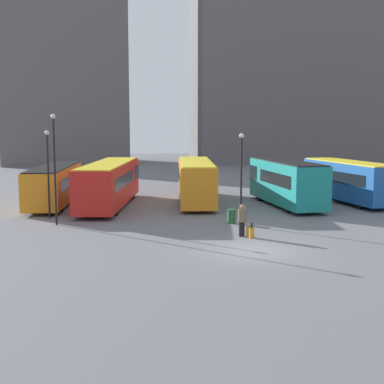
# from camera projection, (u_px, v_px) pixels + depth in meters

# --- Properties ---
(ground_plane) EXTENTS (160.00, 160.00, 0.00)m
(ground_plane) POSITION_uv_depth(u_px,v_px,m) (251.00, 250.00, 25.37)
(ground_plane) COLOR slate
(building_block_left) EXTENTS (17.34, 13.06, 34.60)m
(building_block_left) POSITION_uv_depth(u_px,v_px,m) (67.00, 43.00, 77.00)
(building_block_left) COLOR #5B5656
(building_block_left) RESTS_ON ground_plane
(building_block_right) EXTENTS (30.45, 14.35, 43.95)m
(building_block_right) POSITION_uv_depth(u_px,v_px,m) (295.00, 16.00, 80.69)
(building_block_right) COLOR #5B5656
(building_block_right) RESTS_ON ground_plane
(bus_0) EXTENTS (3.17, 10.64, 2.84)m
(bus_0) POSITION_uv_depth(u_px,v_px,m) (55.00, 184.00, 39.25)
(bus_0) COLOR orange
(bus_0) RESTS_ON ground_plane
(bus_1) EXTENTS (4.53, 12.39, 3.16)m
(bus_1) POSITION_uv_depth(u_px,v_px,m) (110.00, 182.00, 38.44)
(bus_1) COLOR red
(bus_1) RESTS_ON ground_plane
(bus_2) EXTENTS (3.50, 11.19, 3.13)m
(bus_2) POSITION_uv_depth(u_px,v_px,m) (196.00, 180.00, 40.28)
(bus_2) COLOR orange
(bus_2) RESTS_ON ground_plane
(bus_3) EXTENTS (3.25, 9.55, 3.27)m
(bus_3) POSITION_uv_depth(u_px,v_px,m) (286.00, 182.00, 38.69)
(bus_3) COLOR #19847F
(bus_3) RESTS_ON ground_plane
(bus_4) EXTENTS (4.12, 9.76, 3.11)m
(bus_4) POSITION_uv_depth(u_px,v_px,m) (349.00, 180.00, 40.36)
(bus_4) COLOR #1E56A3
(bus_4) RESTS_ON ground_plane
(traveler) EXTENTS (0.56, 0.56, 1.73)m
(traveler) POSITION_uv_depth(u_px,v_px,m) (242.00, 217.00, 28.30)
(traveler) COLOR black
(traveler) RESTS_ON ground_plane
(suitcase) EXTENTS (0.37, 0.48, 0.81)m
(suitcase) POSITION_uv_depth(u_px,v_px,m) (250.00, 232.00, 28.09)
(suitcase) COLOR #B27A1E
(suitcase) RESTS_ON ground_plane
(lamp_post_0) EXTENTS (0.28, 0.28, 6.51)m
(lamp_post_0) POSITION_uv_depth(u_px,v_px,m) (55.00, 161.00, 31.13)
(lamp_post_0) COLOR black
(lamp_post_0) RESTS_ON ground_plane
(lamp_post_1) EXTENTS (0.28, 0.28, 5.40)m
(lamp_post_1) POSITION_uv_depth(u_px,v_px,m) (241.00, 171.00, 31.05)
(lamp_post_1) COLOR black
(lamp_post_1) RESTS_ON ground_plane
(lamp_post_2) EXTENTS (0.28, 0.28, 5.53)m
(lamp_post_2) POSITION_uv_depth(u_px,v_px,m) (48.00, 167.00, 33.29)
(lamp_post_2) COLOR black
(lamp_post_2) RESTS_ON ground_plane
(trash_bin) EXTENTS (0.52, 0.52, 0.85)m
(trash_bin) POSITION_uv_depth(u_px,v_px,m) (232.00, 216.00, 32.07)
(trash_bin) COLOR #285633
(trash_bin) RESTS_ON ground_plane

